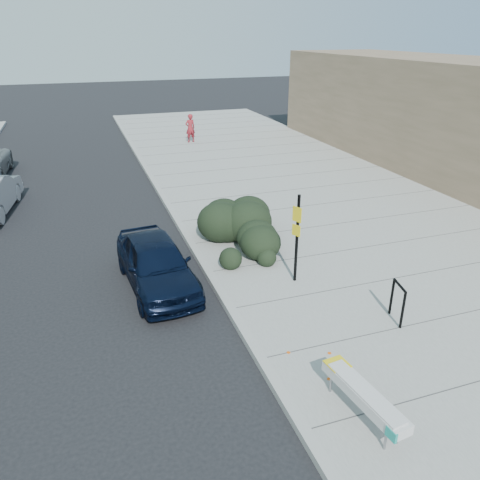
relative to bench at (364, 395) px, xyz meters
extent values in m
plane|color=black|center=(-1.07, 4.02, -0.61)|extent=(120.00, 120.00, 0.00)
cube|color=gray|center=(4.53, 9.02, -0.54)|extent=(11.20, 50.00, 0.15)
cube|color=#9E9E99|center=(-1.07, 9.02, -0.53)|extent=(0.22, 50.00, 0.17)
cylinder|color=gray|center=(-0.04, -0.74, -0.28)|extent=(0.04, 0.04, 0.37)
cylinder|color=gray|center=(0.22, -0.71, -0.28)|extent=(0.04, 0.04, 0.37)
cylinder|color=gray|center=(-0.21, 0.71, -0.28)|extent=(0.04, 0.04, 0.37)
cylinder|color=gray|center=(0.04, 0.74, -0.28)|extent=(0.04, 0.04, 0.37)
cylinder|color=gray|center=(-0.12, -0.02, -0.12)|extent=(0.21, 1.46, 0.03)
cylinder|color=gray|center=(0.13, 0.01, -0.12)|extent=(0.21, 1.46, 0.03)
cube|color=#B2B2B2|center=(0.00, 0.00, 0.01)|extent=(0.61, 1.95, 0.20)
cube|color=yellow|center=(-0.09, 0.75, 0.11)|extent=(0.44, 0.43, 0.02)
cube|color=teal|center=(-0.08, -0.88, 0.01)|extent=(0.08, 0.22, 0.18)
cylinder|color=black|center=(2.30, 2.02, 0.00)|extent=(0.06, 0.06, 0.92)
cylinder|color=black|center=(2.43, 2.60, 0.00)|extent=(0.06, 0.06, 0.92)
cylinder|color=black|center=(2.37, 2.31, 0.46)|extent=(0.19, 0.59, 0.06)
cube|color=black|center=(0.99, 4.80, 0.75)|extent=(0.07, 0.07, 2.43)
cube|color=yellow|center=(0.94, 4.78, 1.46)|extent=(0.13, 0.26, 0.39)
cube|color=yellow|center=(0.94, 4.78, 1.02)|extent=(0.13, 0.25, 0.30)
ellipsoid|color=black|center=(0.43, 7.69, 0.24)|extent=(2.84, 4.11, 1.40)
imported|color=black|center=(-2.52, 5.99, 0.08)|extent=(1.94, 4.15, 1.37)
imported|color=maroon|center=(2.41, 22.55, 0.37)|extent=(0.67, 0.51, 1.67)
camera|label=1|loc=(-4.03, -5.17, 5.69)|focal=35.00mm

